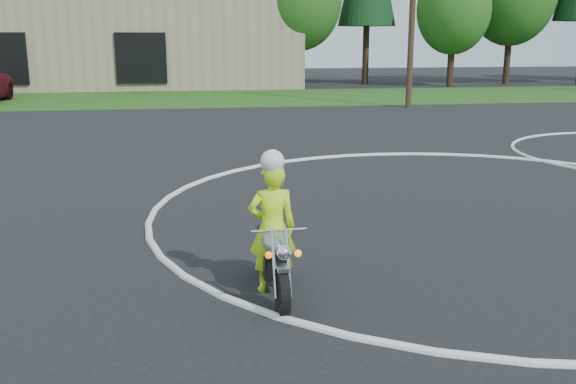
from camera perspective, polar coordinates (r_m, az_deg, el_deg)
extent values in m
plane|color=black|center=(10.20, 22.59, -5.97)|extent=(120.00, 120.00, 0.00)
cube|color=#1E4714|center=(35.69, -0.27, 8.43)|extent=(120.00, 10.00, 0.02)
torus|color=silver|center=(12.73, 15.71, -1.59)|extent=(12.12, 12.12, 0.12)
cylinder|color=black|center=(7.70, -0.51, -8.88)|extent=(0.13, 0.58, 0.58)
cylinder|color=black|center=(8.95, -1.98, -5.63)|extent=(0.13, 0.58, 0.58)
cube|color=black|center=(8.33, -1.36, -6.40)|extent=(0.28, 0.54, 0.29)
ellipsoid|color=#9D9DA1|center=(8.03, -1.16, -4.41)|extent=(0.36, 0.63, 0.27)
cube|color=black|center=(8.50, -1.67, -3.67)|extent=(0.27, 0.58, 0.10)
cylinder|color=silver|center=(7.64, -1.26, -6.37)|extent=(0.05, 0.35, 0.77)
cylinder|color=silver|center=(7.67, 0.03, -6.30)|extent=(0.05, 0.35, 0.77)
cube|color=silver|center=(7.57, -0.49, -6.78)|extent=(0.14, 0.22, 0.05)
cylinder|color=white|center=(7.69, -0.83, -3.43)|extent=(0.67, 0.05, 0.03)
sphere|color=white|center=(7.43, -0.39, -5.39)|extent=(0.17, 0.17, 0.17)
sphere|color=#FF600C|center=(7.43, -1.74, -5.63)|extent=(0.09, 0.09, 0.09)
sphere|color=#FF9A0C|center=(7.48, 0.89, -5.47)|extent=(0.09, 0.09, 0.09)
cylinder|color=silver|center=(8.75, -0.74, -6.08)|extent=(0.10, 0.77, 0.08)
imported|color=#CAFF1A|center=(8.23, -1.41, -3.22)|extent=(0.63, 0.42, 1.70)
sphere|color=white|center=(7.98, -1.40, 2.71)|extent=(0.31, 0.31, 0.31)
cone|color=#DD410B|center=(13.26, -0.92, 0.16)|extent=(0.22, 0.22, 0.30)
cube|color=#DD410B|center=(13.29, -0.91, -0.41)|extent=(0.24, 0.24, 0.03)
cube|color=tan|center=(49.85, -24.24, 13.34)|extent=(40.00, 16.00, 8.00)
cube|color=black|center=(41.52, -24.20, 10.75)|extent=(3.00, 0.16, 3.00)
cube|color=black|center=(40.19, -12.93, 11.52)|extent=(3.00, 0.16, 3.00)
cylinder|color=#382619|center=(42.81, 1.04, 11.45)|extent=(0.44, 0.44, 3.24)
cylinder|color=#382619|center=(45.84, 6.92, 11.95)|extent=(0.44, 0.44, 3.96)
cylinder|color=#382619|center=(44.65, 14.25, 10.91)|extent=(0.44, 0.44, 2.88)
ellipsoid|color=#1E5116|center=(44.64, 14.53, 15.42)|extent=(4.80, 4.80, 5.76)
cylinder|color=#382619|center=(48.56, 18.91, 11.21)|extent=(0.44, 0.44, 3.60)
cylinder|color=#382619|center=(43.32, -4.52, 11.20)|extent=(0.44, 0.44, 2.88)
ellipsoid|color=#1E5116|center=(43.32, -4.61, 15.86)|extent=(4.80, 4.80, 5.76)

